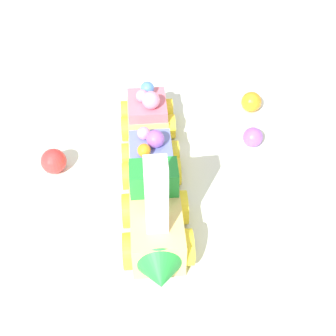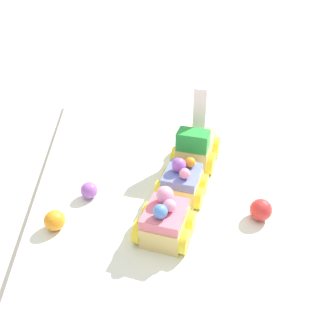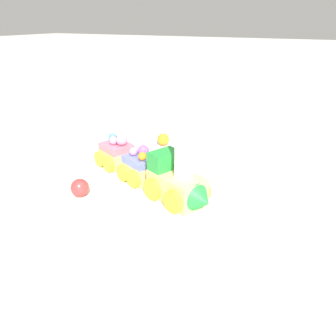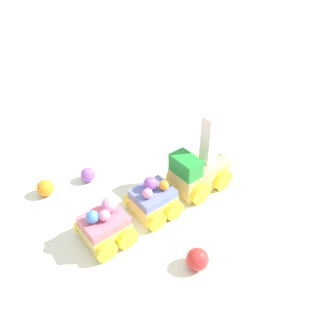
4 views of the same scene
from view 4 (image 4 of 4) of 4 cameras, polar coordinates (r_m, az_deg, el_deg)
The scene contains 8 objects.
ground_plane at distance 0.53m, azimuth 0.03°, elevation -7.26°, with size 10.00×10.00×0.00m, color beige.
display_board at distance 0.53m, azimuth 0.03°, elevation -6.81°, with size 0.69×0.46×0.01m, color silver.
cake_train_locomotive at distance 0.54m, azimuth 6.01°, elevation -0.26°, with size 0.13×0.10×0.13m.
cake_car_blueberry at distance 0.49m, azimuth -2.60°, elevation -5.73°, with size 0.09×0.09×0.06m.
cake_car_strawberry at distance 0.47m, azimuth -10.88°, elevation -10.07°, with size 0.09×0.09×0.07m.
gumball_purple at distance 0.57m, azimuth -13.75°, elevation -1.15°, with size 0.02×0.02×0.02m, color #9956C6.
gumball_red at distance 0.44m, azimuth 5.15°, elevation -15.52°, with size 0.03×0.03×0.03m, color red.
gumball_orange at distance 0.57m, azimuth -20.58°, elevation -3.27°, with size 0.03×0.03×0.03m, color orange.
Camera 4 is at (-0.33, -0.17, 0.38)m, focal length 35.00 mm.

